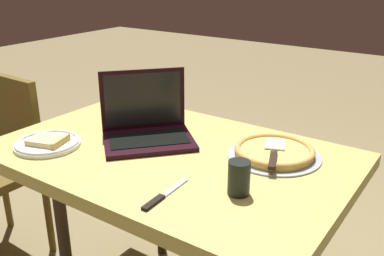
{
  "coord_description": "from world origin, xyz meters",
  "views": [
    {
      "loc": [
        0.88,
        -1.13,
        1.38
      ],
      "look_at": [
        0.05,
        0.07,
        0.82
      ],
      "focal_mm": 40.76,
      "sensor_mm": 36.0,
      "label": 1
    }
  ],
  "objects_px": {
    "laptop": "(147,126)",
    "table_knife": "(162,197)",
    "drink_cup": "(239,177)",
    "dining_table": "(170,166)",
    "pizza_plate": "(48,143)",
    "pizza_tray": "(274,152)"
  },
  "relations": [
    {
      "from": "laptop",
      "to": "table_knife",
      "type": "height_order",
      "value": "laptop"
    },
    {
      "from": "drink_cup",
      "to": "dining_table",
      "type": "bearing_deg",
      "value": 159.91
    },
    {
      "from": "dining_table",
      "to": "laptop",
      "type": "distance_m",
      "value": 0.18
    },
    {
      "from": "pizza_plate",
      "to": "table_knife",
      "type": "distance_m",
      "value": 0.58
    },
    {
      "from": "dining_table",
      "to": "laptop",
      "type": "relative_size",
      "value": 3.05
    },
    {
      "from": "dining_table",
      "to": "pizza_plate",
      "type": "bearing_deg",
      "value": -150.94
    },
    {
      "from": "laptop",
      "to": "table_knife",
      "type": "bearing_deg",
      "value": -44.59
    },
    {
      "from": "dining_table",
      "to": "drink_cup",
      "type": "distance_m",
      "value": 0.39
    },
    {
      "from": "drink_cup",
      "to": "table_knife",
      "type": "bearing_deg",
      "value": -138.81
    },
    {
      "from": "dining_table",
      "to": "laptop",
      "type": "height_order",
      "value": "laptop"
    },
    {
      "from": "table_knife",
      "to": "drink_cup",
      "type": "bearing_deg",
      "value": 41.19
    },
    {
      "from": "table_knife",
      "to": "drink_cup",
      "type": "height_order",
      "value": "drink_cup"
    },
    {
      "from": "laptop",
      "to": "pizza_plate",
      "type": "relative_size",
      "value": 1.72
    },
    {
      "from": "laptop",
      "to": "pizza_plate",
      "type": "xyz_separation_m",
      "value": [
        -0.26,
        -0.26,
        -0.04
      ]
    },
    {
      "from": "dining_table",
      "to": "pizza_plate",
      "type": "relative_size",
      "value": 5.26
    },
    {
      "from": "pizza_tray",
      "to": "drink_cup",
      "type": "xyz_separation_m",
      "value": [
        0.02,
        -0.3,
        0.04
      ]
    },
    {
      "from": "dining_table",
      "to": "table_knife",
      "type": "xyz_separation_m",
      "value": [
        0.18,
        -0.28,
        0.06
      ]
    },
    {
      "from": "drink_cup",
      "to": "pizza_tray",
      "type": "bearing_deg",
      "value": 94.45
    },
    {
      "from": "pizza_plate",
      "to": "pizza_tray",
      "type": "relative_size",
      "value": 0.74
    },
    {
      "from": "pizza_plate",
      "to": "table_knife",
      "type": "xyz_separation_m",
      "value": [
        0.58,
        -0.06,
        -0.01
      ]
    },
    {
      "from": "pizza_plate",
      "to": "drink_cup",
      "type": "xyz_separation_m",
      "value": [
        0.75,
        0.09,
        0.04
      ]
    },
    {
      "from": "dining_table",
      "to": "drink_cup",
      "type": "bearing_deg",
      "value": -20.09
    }
  ]
}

